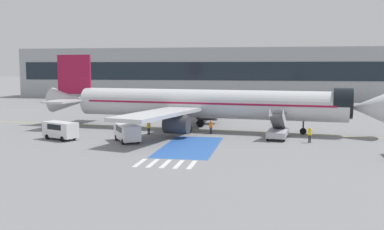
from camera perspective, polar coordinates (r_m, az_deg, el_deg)
ground_plane at (r=61.44m, az=2.89°, el=-1.96°), size 600.00×600.00×0.00m
apron_leadline_yellow at (r=61.36m, az=1.86°, el=-1.96°), size 80.09×10.04×0.01m
apron_stand_patch_blue at (r=49.04m, az=-0.26°, el=-4.03°), size 5.87×13.71×0.01m
apron_walkway_bar_0 at (r=41.21m, az=-6.63°, el=-6.03°), size 0.44×3.60×0.01m
apron_walkway_bar_1 at (r=40.89m, az=-5.01°, el=-6.11°), size 0.44×3.60×0.01m
apron_walkway_bar_2 at (r=40.60m, az=-3.36°, el=-6.19°), size 0.44×3.60×0.01m
apron_walkway_bar_3 at (r=40.34m, az=-1.69°, el=-6.26°), size 0.44×3.60×0.01m
apron_walkway_bar_4 at (r=40.12m, az=-0.00°, el=-6.33°), size 0.44×3.60×0.01m
airliner at (r=61.12m, az=1.31°, el=1.41°), size 46.82×33.73×10.42m
boarding_stairs_forward at (r=55.00m, az=10.82°, el=-2.01°), size 2.77×5.43×3.80m
fuel_tanker at (r=87.97m, az=-0.73°, el=1.71°), size 9.02×2.94×3.59m
service_van_0 at (r=55.71m, az=-16.36°, el=-1.73°), size 4.81×3.54×2.11m
service_van_2 at (r=52.40m, az=-8.25°, el=-2.07°), size 4.32×5.15×2.04m
ground_crew_0 at (r=53.03m, az=14.73°, el=-2.30°), size 0.49×0.39×1.83m
ground_crew_1 at (r=57.83m, az=-5.52°, el=-1.51°), size 0.43×0.24×1.71m
ground_crew_2 at (r=57.96m, az=2.42°, el=-1.43°), size 0.46×0.29×1.77m
terminal_building at (r=123.27m, az=0.90°, el=5.31°), size 99.83×12.10×13.58m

